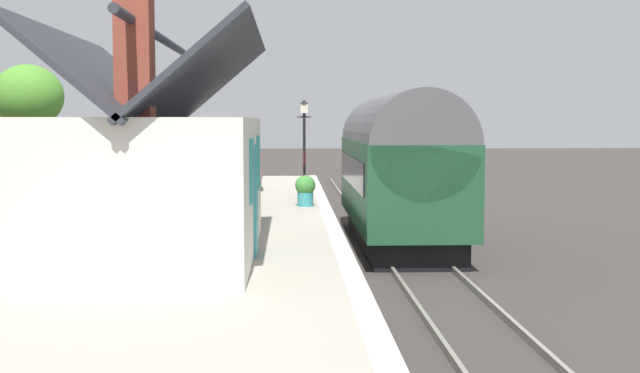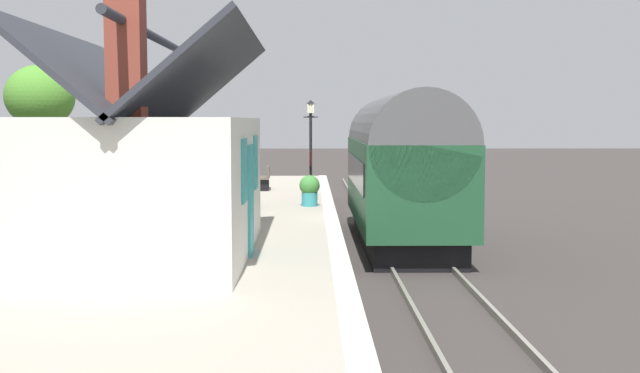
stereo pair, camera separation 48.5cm
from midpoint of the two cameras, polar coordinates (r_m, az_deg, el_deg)
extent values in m
plane|color=#383330|center=(20.96, 4.72, -5.01)|extent=(160.00, 160.00, 0.00)
cube|color=#A39B8C|center=(20.87, -5.85, -3.67)|extent=(32.00, 5.69, 1.00)
cube|color=beige|center=(20.73, 1.49, -2.29)|extent=(32.00, 0.36, 0.02)
cube|color=gray|center=(21.16, 9.11, -4.77)|extent=(52.00, 0.08, 0.14)
cube|color=gray|center=(20.96, 5.22, -4.82)|extent=(52.00, 0.08, 0.14)
cube|color=black|center=(22.77, 6.56, -3.35)|extent=(8.31, 2.29, 0.70)
cube|color=#1E4C2D|center=(22.60, 6.60, 0.42)|extent=(9.03, 2.70, 2.30)
cylinder|color=#515154|center=(22.55, 6.63, 3.33)|extent=(9.03, 2.65, 2.65)
cube|color=black|center=(22.45, 3.15, 1.15)|extent=(7.68, 0.03, 0.80)
cylinder|color=black|center=(25.43, 5.80, -2.49)|extent=(0.70, 2.16, 0.70)
cylinder|color=black|center=(20.11, 7.54, -4.44)|extent=(0.70, 2.16, 0.70)
cube|color=black|center=(27.08, 5.40, 2.00)|extent=(0.04, 2.16, 0.90)
cylinder|color=#F2EDCC|center=(27.16, 5.38, -0.06)|extent=(0.06, 0.24, 0.24)
cube|color=red|center=(27.24, 5.36, -1.00)|extent=(0.16, 2.56, 0.24)
cube|color=silver|center=(15.18, -10.98, -0.04)|extent=(6.63, 3.58, 2.61)
cube|color=#2D3038|center=(15.02, -7.72, 7.85)|extent=(7.13, 2.04, 1.76)
cube|color=#2D3038|center=(15.34, -14.42, 7.67)|extent=(7.13, 2.04, 1.76)
cylinder|color=#2D3038|center=(15.21, -11.15, 10.64)|extent=(7.13, 0.16, 0.16)
cube|color=brown|center=(13.13, -12.80, 9.74)|extent=(0.56, 0.56, 2.22)
cube|color=teal|center=(15.09, -4.12, -0.97)|extent=(0.90, 0.06, 2.10)
cube|color=teal|center=(13.64, -4.49, 1.16)|extent=(0.80, 0.05, 1.10)
cube|color=teal|center=(16.43, -3.84, 1.78)|extent=(0.80, 0.05, 1.10)
cube|color=brown|center=(20.95, -5.12, -1.01)|extent=(1.41, 0.42, 0.06)
cube|color=brown|center=(20.92, -4.64, -0.38)|extent=(1.40, 0.13, 0.40)
cube|color=black|center=(20.42, -5.21, -1.81)|extent=(0.07, 0.36, 0.44)
cube|color=black|center=(21.53, -5.03, -1.47)|extent=(0.07, 0.36, 0.44)
cube|color=brown|center=(29.26, -3.60, 0.64)|extent=(1.41, 0.45, 0.06)
cube|color=brown|center=(29.24, -3.25, 1.09)|extent=(1.40, 0.15, 0.40)
cube|color=black|center=(28.71, -3.62, 0.10)|extent=(0.07, 0.36, 0.44)
cube|color=black|center=(29.83, -3.58, 0.28)|extent=(0.07, 0.36, 0.44)
cube|color=brown|center=(23.64, -4.67, -0.35)|extent=(1.41, 0.44, 0.06)
cube|color=brown|center=(23.60, -4.24, 0.21)|extent=(1.40, 0.14, 0.40)
cube|color=black|center=(23.11, -4.80, -1.04)|extent=(0.07, 0.36, 0.44)
cube|color=black|center=(24.21, -4.53, -0.77)|extent=(0.07, 0.36, 0.44)
cylinder|color=gray|center=(27.88, -9.29, -0.12)|extent=(0.43, 0.43, 0.41)
ellipsoid|color=olive|center=(27.85, -9.30, 0.62)|extent=(0.45, 0.45, 0.41)
cube|color=gray|center=(23.68, -6.66, -1.05)|extent=(0.93, 0.32, 0.33)
ellipsoid|color=#3D8438|center=(23.65, -6.67, -0.37)|extent=(0.84, 0.29, 0.29)
cone|color=black|center=(26.07, -8.71, -0.58)|extent=(0.35, 0.35, 0.30)
cylinder|color=black|center=(26.08, -8.71, -0.84)|extent=(0.19, 0.19, 0.06)
ellipsoid|color=#4C8C2D|center=(26.04, -8.72, 0.02)|extent=(0.36, 0.36, 0.36)
cone|color=#B46035|center=(26.03, -8.72, 0.30)|extent=(0.09, 0.09, 0.14)
cylinder|color=teal|center=(23.63, -0.17, -0.93)|extent=(0.48, 0.48, 0.41)
ellipsoid|color=#3D8438|center=(23.59, -0.17, 0.09)|extent=(0.61, 0.61, 0.60)
cone|color=#EE4B55|center=(23.57, -0.17, 0.60)|extent=(0.12, 0.12, 0.24)
cylinder|color=black|center=(27.24, -0.17, 2.38)|extent=(0.10, 0.10, 2.84)
cylinder|color=black|center=(27.21, -0.17, 5.05)|extent=(0.05, 0.50, 0.05)
cube|color=beige|center=(27.22, -0.17, 5.66)|extent=(0.24, 0.24, 0.32)
cone|color=black|center=(27.22, -0.17, 6.13)|extent=(0.32, 0.32, 0.14)
cylinder|color=black|center=(25.82, -0.17, 0.32)|extent=(0.06, 0.06, 1.10)
cylinder|color=black|center=(26.42, -0.18, 0.42)|extent=(0.06, 0.06, 1.10)
cube|color=maroon|center=(26.07, -0.18, 2.06)|extent=(0.90, 0.06, 0.44)
cube|color=black|center=(26.07, -0.18, 2.06)|extent=(0.96, 0.03, 0.50)
cylinder|color=#4C3828|center=(35.08, -19.08, 1.69)|extent=(0.27, 0.27, 3.65)
ellipsoid|color=#4C8C2D|center=(35.05, -19.21, 6.17)|extent=(2.88, 2.86, 2.62)
camera|label=1|loc=(0.24, -89.26, 0.06)|focal=44.30mm
camera|label=2|loc=(0.24, 90.74, -0.06)|focal=44.30mm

